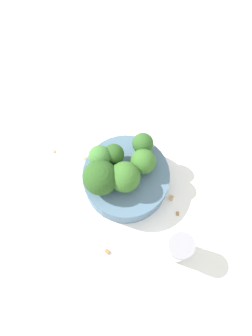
% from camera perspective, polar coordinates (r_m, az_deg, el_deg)
% --- Properties ---
extents(ground_plane, '(3.00, 3.00, 0.00)m').
position_cam_1_polar(ground_plane, '(0.61, 0.00, -2.64)').
color(ground_plane, white).
extents(bowl, '(0.15, 0.15, 0.05)m').
position_cam_1_polar(bowl, '(0.59, 0.00, -1.91)').
color(bowl, slate).
rests_on(bowl, ground_plane).
extents(broccoli_floret_0, '(0.05, 0.05, 0.05)m').
position_cam_1_polar(broccoli_floret_0, '(0.54, -0.20, -1.59)').
color(broccoli_floret_0, '#84AD66').
rests_on(broccoli_floret_0, bowl).
extents(broccoli_floret_1, '(0.06, 0.06, 0.06)m').
position_cam_1_polar(broccoli_floret_1, '(0.54, -4.47, -1.68)').
color(broccoli_floret_1, '#8EB770').
rests_on(broccoli_floret_1, bowl).
extents(broccoli_floret_2, '(0.04, 0.04, 0.05)m').
position_cam_1_polar(broccoli_floret_2, '(0.55, 3.03, 1.12)').
color(broccoli_floret_2, '#7A9E5B').
rests_on(broccoli_floret_2, bowl).
extents(broccoli_floret_3, '(0.04, 0.04, 0.05)m').
position_cam_1_polar(broccoli_floret_3, '(0.55, -2.14, 2.37)').
color(broccoli_floret_3, '#8EB770').
rests_on(broccoli_floret_3, bowl).
extents(broccoli_floret_4, '(0.04, 0.04, 0.05)m').
position_cam_1_polar(broccoli_floret_4, '(0.55, -4.56, 1.88)').
color(broccoli_floret_4, '#7A9E5B').
rests_on(broccoli_floret_4, bowl).
extents(broccoli_floret_5, '(0.04, 0.04, 0.05)m').
position_cam_1_polar(broccoli_floret_5, '(0.56, 3.13, 4.06)').
color(broccoli_floret_5, '#7A9E5B').
rests_on(broccoli_floret_5, bowl).
extents(pepper_shaker, '(0.04, 0.04, 0.07)m').
position_cam_1_polar(pepper_shaker, '(0.56, 9.17, -13.62)').
color(pepper_shaker, silver).
rests_on(pepper_shaker, ground_plane).
extents(almond_crumb_0, '(0.01, 0.00, 0.01)m').
position_cam_1_polar(almond_crumb_0, '(0.63, -6.92, 1.89)').
color(almond_crumb_0, '#AD7F4C').
rests_on(almond_crumb_0, ground_plane).
extents(almond_crumb_1, '(0.01, 0.01, 0.01)m').
position_cam_1_polar(almond_crumb_1, '(0.60, 7.91, -5.15)').
color(almond_crumb_1, tan).
rests_on(almond_crumb_1, ground_plane).
extents(almond_crumb_2, '(0.01, 0.01, 0.01)m').
position_cam_1_polar(almond_crumb_2, '(0.65, -12.48, 2.93)').
color(almond_crumb_2, tan).
rests_on(almond_crumb_2, ground_plane).
extents(almond_crumb_3, '(0.01, 0.01, 0.01)m').
position_cam_1_polar(almond_crumb_3, '(0.58, -3.31, -14.29)').
color(almond_crumb_3, olive).
rests_on(almond_crumb_3, ground_plane).
extents(almond_crumb_4, '(0.01, 0.01, 0.01)m').
position_cam_1_polar(almond_crumb_4, '(0.60, 8.78, -8.18)').
color(almond_crumb_4, olive).
rests_on(almond_crumb_4, ground_plane).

